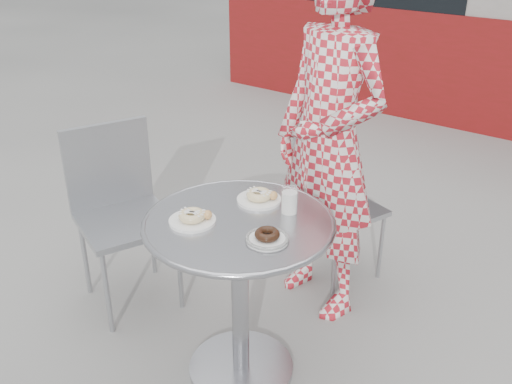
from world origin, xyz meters
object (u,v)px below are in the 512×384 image
Objects in this scene: bistro_table at (240,261)px; plate_near at (193,218)px; plate_checker at (267,237)px; chair_far at (337,235)px; chair_left at (129,252)px; plate_far at (260,197)px; milk_cup at (289,201)px; seated_person at (329,143)px.

bistro_table is 4.22× the size of plate_near.
plate_checker is at bearing 11.64° from plate_near.
chair_left is (-0.71, -0.82, 0.03)m from chair_far.
chair_far is 0.87× the size of chair_left.
plate_far is at bearing 110.88° from chair_far.
milk_cup is at bearing 104.43° from plate_checker.
bistro_table is at bearing -124.39° from milk_cup.
plate_far is 0.31m from plate_near.
plate_checker is at bearing -17.31° from bistro_table.
plate_far is at bearing -60.05° from chair_left.
plate_checker is (0.23, -0.95, 0.52)m from chair_far.
chair_far is 1.10m from plate_checker.
bistro_table is at bearing -73.48° from chair_left.
chair_far is at bearing 93.41° from bistro_table.
plate_checker is at bearing 122.66° from chair_far.
seated_person is at bearing 120.94° from chair_far.
bistro_table is 0.95m from chair_far.
seated_person is at bearing -30.30° from chair_left.
chair_left is at bearing -125.63° from seated_person.
milk_cup is at bearing -59.85° from seated_person.
milk_cup reaches higher than chair_far.
plate_far is at bearing 177.17° from milk_cup.
seated_person is (-0.01, 0.66, 0.29)m from bistro_table.
chair_left reaches higher than bistro_table.
plate_near is (-0.12, -0.78, -0.09)m from seated_person.
seated_person reaches higher than chair_left.
plate_near is 1.71× the size of milk_cup.
chair_left is 1.03m from milk_cup.
plate_far is at bearing 131.87° from plate_checker.
chair_far is 0.89m from plate_far.
plate_near is at bearing -108.00° from plate_far.
chair_far is (-0.05, 0.89, -0.32)m from bistro_table.
plate_near is at bearing 105.06° from chair_far.
seated_person reaches higher than plate_far.
chair_left reaches higher than chair_far.
plate_far reaches higher than bistro_table.
bistro_table is 0.44× the size of seated_person.
bistro_table is 4.75× the size of plate_checker.
plate_near is at bearing -137.90° from bistro_table.
plate_near is (-0.13, -0.12, 0.20)m from bistro_table.
seated_person reaches higher than chair_far.
chair_left reaches higher than plate_checker.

